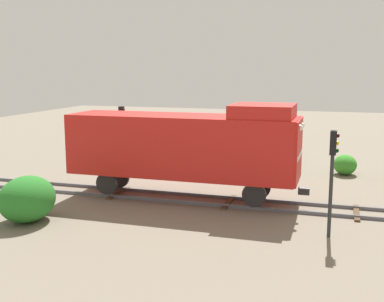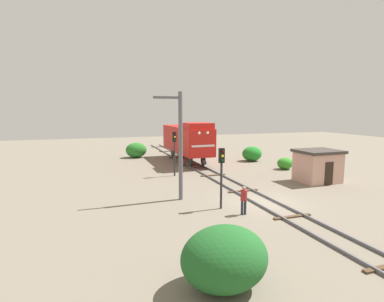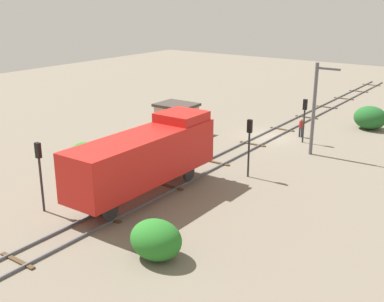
% 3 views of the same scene
% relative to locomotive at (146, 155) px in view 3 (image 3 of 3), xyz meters
% --- Properties ---
extents(ground_plane, '(104.47, 104.47, 0.00)m').
position_rel_locomotive_xyz_m(ground_plane, '(0.00, -16.64, -2.77)').
color(ground_plane, '#756B5B').
extents(railway_track, '(2.40, 69.65, 0.16)m').
position_rel_locomotive_xyz_m(railway_track, '(0.00, -16.64, -2.70)').
color(railway_track, '#595960').
rests_on(railway_track, ground).
extents(locomotive, '(2.90, 11.60, 4.60)m').
position_rel_locomotive_xyz_m(locomotive, '(0.00, 0.00, 0.00)').
color(locomotive, red).
rests_on(locomotive, railway_track).
extents(traffic_signal_near, '(0.32, 0.34, 3.78)m').
position_rel_locomotive_xyz_m(traffic_signal_near, '(-3.20, -16.80, -0.13)').
color(traffic_signal_near, '#262628').
rests_on(traffic_signal_near, ground).
extents(traffic_signal_mid, '(0.32, 0.34, 4.10)m').
position_rel_locomotive_xyz_m(traffic_signal_mid, '(-3.40, -6.83, 0.08)').
color(traffic_signal_mid, '#262628').
rests_on(traffic_signal_mid, ground).
extents(traffic_signal_far, '(0.32, 0.34, 4.19)m').
position_rel_locomotive_xyz_m(traffic_signal_far, '(3.60, 5.08, 0.14)').
color(traffic_signal_far, '#262628').
rests_on(traffic_signal_far, ground).
extents(worker_near_track, '(0.38, 0.38, 1.70)m').
position_rel_locomotive_xyz_m(worker_near_track, '(-2.40, -18.21, -1.78)').
color(worker_near_track, '#262B38').
rests_on(worker_near_track, ground).
extents(catenary_mast, '(1.94, 0.28, 7.27)m').
position_rel_locomotive_xyz_m(catenary_mast, '(-5.07, -14.13, 1.10)').
color(catenary_mast, '#595960').
rests_on(catenary_mast, ground).
extents(relay_hut, '(3.50, 2.90, 2.74)m').
position_rel_locomotive_xyz_m(relay_hut, '(7.50, -12.96, -1.38)').
color(relay_hut, '#D19E8C').
rests_on(relay_hut, ground).
extents(bush_near, '(1.68, 1.37, 1.22)m').
position_rel_locomotive_xyz_m(bush_near, '(8.25, -7.47, -2.16)').
color(bush_near, '#318926').
rests_on(bush_near, ground).
extents(bush_mid, '(2.67, 2.18, 1.94)m').
position_rel_locomotive_xyz_m(bush_mid, '(-5.15, 5.35, -1.80)').
color(bush_mid, '#277326').
rests_on(bush_mid, ground).
extents(bush_far, '(3.03, 2.48, 2.20)m').
position_rel_locomotive_xyz_m(bush_far, '(-6.59, -24.55, -1.67)').
color(bush_far, '#205D26').
rests_on(bush_far, ground).
extents(bush_back, '(2.42, 1.98, 1.76)m').
position_rel_locomotive_xyz_m(bush_back, '(7.61, -1.88, -1.89)').
color(bush_back, '#207B26').
rests_on(bush_back, ground).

